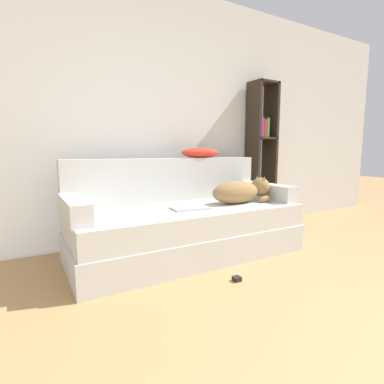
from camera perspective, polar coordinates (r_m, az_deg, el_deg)
wall_back at (r=3.44m, az=-4.36°, el=14.16°), size 7.32×0.06×2.70m
couch at (r=2.82m, az=-0.98°, el=-7.49°), size 2.12×0.92×0.46m
couch_backrest at (r=3.08m, az=-4.52°, el=2.35°), size 2.08×0.15×0.44m
couch_arm_left at (r=2.44m, az=-21.61°, el=-2.93°), size 0.15×0.73×0.16m
couch_arm_right at (r=3.33m, az=14.01°, el=0.17°), size 0.15×0.73×0.16m
dog at (r=3.01m, az=9.46°, el=0.19°), size 0.68×0.26×0.26m
laptop at (r=2.66m, az=-0.36°, el=-3.07°), size 0.35×0.24×0.02m
throw_pillow at (r=3.25m, az=1.64°, el=7.50°), size 0.46×0.19×0.11m
bookshelf at (r=3.96m, az=13.06°, el=8.10°), size 0.33×0.26×1.82m
power_adapter at (r=2.37m, az=8.55°, el=-16.02°), size 0.06×0.06×0.03m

